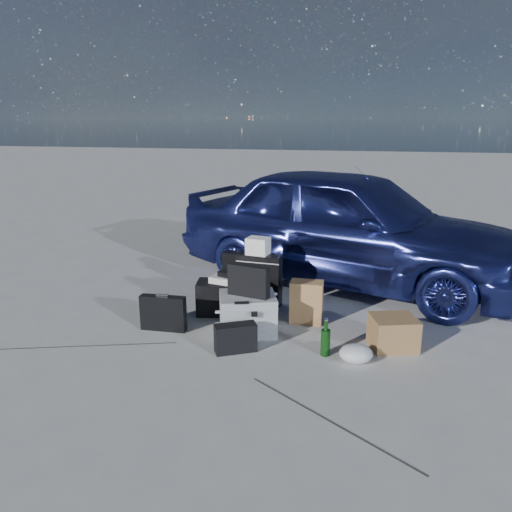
{
  "coord_description": "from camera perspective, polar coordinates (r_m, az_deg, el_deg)",
  "views": [
    {
      "loc": [
        1.1,
        -4.41,
        2.12
      ],
      "look_at": [
        -0.11,
        0.85,
        0.62
      ],
      "focal_mm": 35.0,
      "sensor_mm": 36.0,
      "label": 1
    }
  ],
  "objects": [
    {
      "name": "flat_box_black",
      "position": [
        5.49,
        -2.76,
        -2.05
      ],
      "size": [
        0.31,
        0.27,
        0.06
      ],
      "primitive_type": "cube",
      "rotation": [
        0.0,
        0.0,
        -0.36
      ],
      "color": "black",
      "rests_on": "flat_box_white"
    },
    {
      "name": "laptop_bag",
      "position": [
        4.95,
        -0.85,
        -2.84
      ],
      "size": [
        0.44,
        0.2,
        0.32
      ],
      "primitive_type": "cube",
      "rotation": [
        0.0,
        0.0,
        -0.22
      ],
      "color": "black",
      "rests_on": "pelican_case"
    },
    {
      "name": "pelican_case",
      "position": [
        5.1,
        -0.96,
        -6.61
      ],
      "size": [
        0.67,
        0.61,
        0.4
      ],
      "primitive_type": "cube",
      "rotation": [
        0.0,
        0.0,
        0.33
      ],
      "color": "#B0B2B6",
      "rests_on": "ground"
    },
    {
      "name": "flat_box_white",
      "position": [
        5.53,
        -2.85,
        -2.62
      ],
      "size": [
        0.46,
        0.38,
        0.07
      ],
      "primitive_type": "cube",
      "rotation": [
        0.0,
        0.0,
        -0.2
      ],
      "color": "white",
      "rests_on": "duffel_bag"
    },
    {
      "name": "kraft_bag",
      "position": [
        5.37,
        5.77,
        -5.24
      ],
      "size": [
        0.35,
        0.22,
        0.46
      ],
      "primitive_type": "cube",
      "rotation": [
        0.0,
        0.0,
        0.03
      ],
      "color": "#AD734B",
      "rests_on": "ground"
    },
    {
      "name": "green_bottle",
      "position": [
        4.68,
        7.95,
        -9.26
      ],
      "size": [
        0.1,
        0.1,
        0.34
      ],
      "primitive_type": "cylinder",
      "rotation": [
        0.0,
        0.0,
        -0.14
      ],
      "color": "black",
      "rests_on": "ground"
    },
    {
      "name": "white_carton",
      "position": [
        5.68,
        0.24,
        1.15
      ],
      "size": [
        0.27,
        0.23,
        0.19
      ],
      "primitive_type": "cube",
      "rotation": [
        0.0,
        0.0,
        -0.17
      ],
      "color": "white",
      "rests_on": "suitcase_right"
    },
    {
      "name": "plastic_bag",
      "position": [
        4.64,
        11.34,
        -10.89
      ],
      "size": [
        0.35,
        0.32,
        0.17
      ],
      "primitive_type": "ellipsoid",
      "rotation": [
        0.0,
        0.0,
        0.24
      ],
      "color": "silver",
      "rests_on": "ground"
    },
    {
      "name": "duffel_bag",
      "position": [
        5.6,
        -2.93,
        -4.77
      ],
      "size": [
        0.78,
        0.44,
        0.37
      ],
      "primitive_type": "cube",
      "rotation": [
        0.0,
        0.0,
        0.18
      ],
      "color": "black",
      "rests_on": "ground"
    },
    {
      "name": "car",
      "position": [
        6.65,
        10.45,
        3.49
      ],
      "size": [
        4.84,
        3.18,
        1.53
      ],
      "primitive_type": "imported",
      "rotation": [
        0.0,
        0.0,
        1.24
      ],
      "color": "#2F3991",
      "rests_on": "ground"
    },
    {
      "name": "messenger_bag",
      "position": [
        4.73,
        -2.36,
        -9.35
      ],
      "size": [
        0.41,
        0.31,
        0.27
      ],
      "primitive_type": "cube",
      "rotation": [
        0.0,
        0.0,
        0.49
      ],
      "color": "black",
      "rests_on": "ground"
    },
    {
      "name": "briefcase",
      "position": [
        5.25,
        -10.56,
        -6.43
      ],
      "size": [
        0.48,
        0.12,
        0.37
      ],
      "primitive_type": "cube",
      "rotation": [
        0.0,
        0.0,
        0.03
      ],
      "color": "black",
      "rests_on": "ground"
    },
    {
      "name": "ground",
      "position": [
        5.02,
        -1.0,
        -9.52
      ],
      "size": [
        60.0,
        60.0,
        0.0
      ],
      "primitive_type": "plane",
      "color": "#B1B2AC",
      "rests_on": "ground"
    },
    {
      "name": "suitcase_left",
      "position": [
        5.94,
        -1.54,
        -2.39
      ],
      "size": [
        0.46,
        0.17,
        0.6
      ],
      "primitive_type": "cube",
      "rotation": [
        0.0,
        0.0,
        -0.01
      ],
      "color": "black",
      "rests_on": "ground"
    },
    {
      "name": "suitcase_right",
      "position": [
        5.79,
        0.35,
        -2.74
      ],
      "size": [
        0.53,
        0.23,
        0.62
      ],
      "primitive_type": "cube",
      "rotation": [
        0.0,
        0.0,
        -0.09
      ],
      "color": "black",
      "rests_on": "ground"
    },
    {
      "name": "cardboard_box",
      "position": [
        4.97,
        15.4,
        -8.43
      ],
      "size": [
        0.5,
        0.46,
        0.31
      ],
      "primitive_type": "cube",
      "rotation": [
        0.0,
        0.0,
        0.3
      ],
      "color": "olive",
      "rests_on": "ground"
    }
  ]
}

